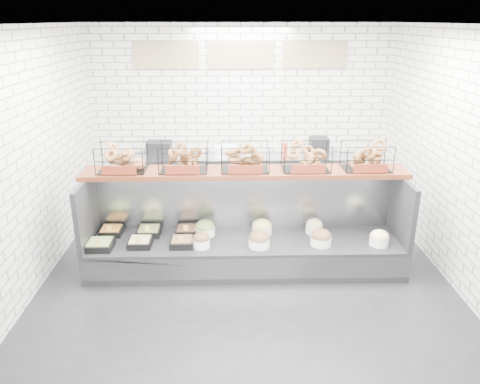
{
  "coord_description": "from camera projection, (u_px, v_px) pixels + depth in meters",
  "views": [
    {
      "loc": [
        -0.2,
        -5.1,
        3.05
      ],
      "look_at": [
        -0.06,
        0.45,
        0.99
      ],
      "focal_mm": 35.0,
      "sensor_mm": 36.0,
      "label": 1
    }
  ],
  "objects": [
    {
      "name": "display_case",
      "position": [
        244.0,
        243.0,
        6.05
      ],
      "size": [
        4.0,
        0.9,
        1.2
      ],
      "color": "black",
      "rests_on": "ground"
    },
    {
      "name": "prep_counter",
      "position": [
        241.0,
        180.0,
        7.96
      ],
      "size": [
        4.0,
        0.6,
        1.2
      ],
      "color": "#93969B",
      "rests_on": "ground"
    },
    {
      "name": "ground",
      "position": [
        246.0,
        278.0,
        5.85
      ],
      "size": [
        5.5,
        5.5,
        0.0
      ],
      "primitive_type": "plane",
      "color": "black",
      "rests_on": "ground"
    },
    {
      "name": "room_shell",
      "position": [
        245.0,
        106.0,
        5.7
      ],
      "size": [
        5.02,
        5.51,
        3.01
      ],
      "color": "white",
      "rests_on": "ground"
    },
    {
      "name": "bagel_shelf",
      "position": [
        245.0,
        160.0,
        5.85
      ],
      "size": [
        4.1,
        0.5,
        0.4
      ],
      "color": "#481D0F",
      "rests_on": "display_case"
    }
  ]
}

